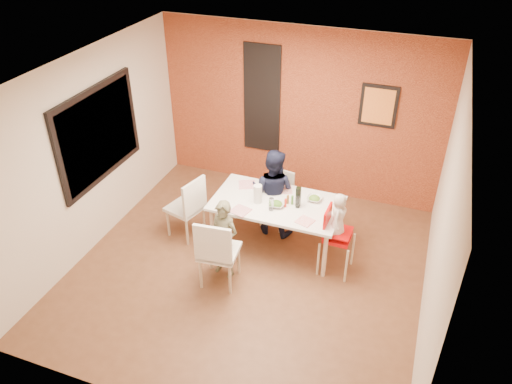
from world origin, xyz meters
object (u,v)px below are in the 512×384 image
(chair_far, at_px, (278,195))
(child_near, at_px, (224,239))
(child_far, at_px, (273,192))
(chair_left, at_px, (189,205))
(high_chair, at_px, (334,234))
(wine_bottle, at_px, (298,197))
(dining_table, at_px, (277,206))
(paper_towel_roll, at_px, (258,194))
(chair_near, at_px, (217,251))
(toddler, at_px, (338,216))

(chair_far, bearing_deg, child_near, -92.03)
(child_far, bearing_deg, chair_left, 30.47)
(chair_far, height_order, child_far, child_far)
(high_chair, bearing_deg, wine_bottle, 68.08)
(dining_table, bearing_deg, paper_towel_roll, -160.98)
(chair_far, xyz_separation_m, wine_bottle, (0.44, -0.53, 0.39))
(wine_bottle, bearing_deg, child_far, 147.20)
(paper_towel_roll, bearing_deg, child_near, -105.48)
(high_chair, bearing_deg, chair_far, 54.37)
(chair_near, height_order, chair_left, chair_near)
(chair_far, height_order, high_chair, high_chair)
(child_far, bearing_deg, chair_near, 82.11)
(paper_towel_roll, bearing_deg, child_far, 77.97)
(chair_near, height_order, chair_far, chair_near)
(chair_far, height_order, wine_bottle, wine_bottle)
(dining_table, distance_m, paper_towel_roll, 0.33)
(dining_table, distance_m, toddler, 0.94)
(chair_left, distance_m, child_near, 0.97)
(chair_near, xyz_separation_m, wine_bottle, (0.73, 1.08, 0.30))
(chair_far, relative_size, wine_bottle, 3.03)
(high_chair, bearing_deg, chair_near, 124.28)
(high_chair, bearing_deg, chair_left, 91.99)
(chair_near, height_order, high_chair, chair_near)
(chair_near, relative_size, high_chair, 1.07)
(chair_near, height_order, paper_towel_roll, chair_near)
(child_far, relative_size, wine_bottle, 4.73)
(high_chair, bearing_deg, paper_towel_roll, 84.38)
(toddler, bearing_deg, chair_far, 52.71)
(chair_left, relative_size, paper_towel_roll, 3.73)
(dining_table, xyz_separation_m, wine_bottle, (0.29, 0.02, 0.21))
(child_far, distance_m, wine_bottle, 0.57)
(chair_near, bearing_deg, child_far, -107.03)
(chair_left, bearing_deg, dining_table, 116.20)
(chair_left, relative_size, child_far, 0.73)
(dining_table, relative_size, chair_far, 2.05)
(chair_far, bearing_deg, chair_left, -133.84)
(dining_table, distance_m, child_near, 0.92)
(chair_far, bearing_deg, child_far, -82.97)
(chair_left, bearing_deg, child_near, 69.46)
(toddler, relative_size, wine_bottle, 2.21)
(chair_left, xyz_separation_m, child_far, (1.07, 0.54, 0.12))
(wine_bottle, bearing_deg, high_chair, -23.96)
(chair_near, bearing_deg, toddler, -153.97)
(chair_left, xyz_separation_m, wine_bottle, (1.52, 0.25, 0.33))
(high_chair, xyz_separation_m, wine_bottle, (-0.57, 0.26, 0.30))
(dining_table, height_order, high_chair, high_chair)
(chair_near, distance_m, wine_bottle, 1.33)
(chair_near, height_order, toddler, toddler)
(chair_far, distance_m, child_far, 0.30)
(chair_near, relative_size, child_far, 0.76)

